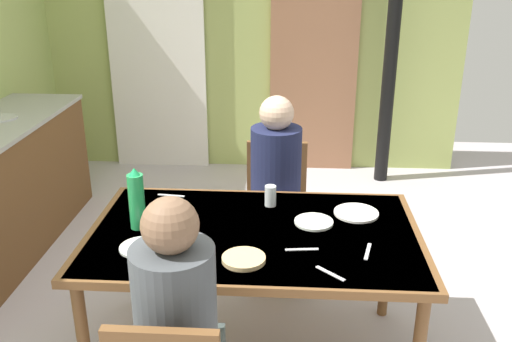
# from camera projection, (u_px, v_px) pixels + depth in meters

# --- Properties ---
(ground_plane) EXTENTS (7.02, 7.02, 0.00)m
(ground_plane) POSITION_uv_depth(u_px,v_px,m) (209.00, 332.00, 3.12)
(ground_plane) COLOR #B9B0B4
(wall_back) EXTENTS (4.01, 0.10, 2.69)m
(wall_back) POSITION_uv_depth(u_px,v_px,m) (246.00, 26.00, 5.14)
(wall_back) COLOR #A4B360
(wall_back) RESTS_ON ground_plane
(door_wooden) EXTENTS (0.80, 0.05, 2.00)m
(door_wooden) POSITION_uv_depth(u_px,v_px,m) (314.00, 66.00, 5.15)
(door_wooden) COLOR #986547
(door_wooden) RESTS_ON ground_plane
(stove_pipe_column) EXTENTS (0.12, 0.12, 2.69)m
(stove_pipe_column) POSITION_uv_depth(u_px,v_px,m) (393.00, 32.00, 4.74)
(stove_pipe_column) COLOR black
(stove_pipe_column) RESTS_ON ground_plane
(curtain_panel) EXTENTS (0.90, 0.03, 2.26)m
(curtain_panel) POSITION_uv_depth(u_px,v_px,m) (157.00, 50.00, 5.17)
(curtain_panel) COLOR white
(curtain_panel) RESTS_ON ground_plane
(dining_table) EXTENTS (1.58, 0.97, 0.73)m
(dining_table) POSITION_uv_depth(u_px,v_px,m) (254.00, 243.00, 2.69)
(dining_table) COLOR brown
(dining_table) RESTS_ON ground_plane
(chair_far_diner) EXTENTS (0.40, 0.40, 0.87)m
(chair_far_diner) POSITION_uv_depth(u_px,v_px,m) (276.00, 203.00, 3.53)
(chair_far_diner) COLOR brown
(chair_far_diner) RESTS_ON ground_plane
(person_near_diner) EXTENTS (0.30, 0.37, 0.77)m
(person_near_diner) POSITION_uv_depth(u_px,v_px,m) (176.00, 308.00, 2.01)
(person_near_diner) COLOR #43504D
(person_near_diner) RESTS_ON ground_plane
(person_far_diner) EXTENTS (0.30, 0.37, 0.77)m
(person_far_diner) POSITION_uv_depth(u_px,v_px,m) (276.00, 169.00, 3.30)
(person_far_diner) COLOR #272046
(person_far_diner) RESTS_ON ground_plane
(water_bottle_green_near) EXTENTS (0.07, 0.07, 0.28)m
(water_bottle_green_near) POSITION_uv_depth(u_px,v_px,m) (164.00, 244.00, 2.27)
(water_bottle_green_near) COLOR #3A8E67
(water_bottle_green_near) RESTS_ON dining_table
(water_bottle_green_far) EXTENTS (0.08, 0.08, 0.31)m
(water_bottle_green_far) POSITION_uv_depth(u_px,v_px,m) (137.00, 200.00, 2.65)
(water_bottle_green_far) COLOR green
(water_bottle_green_far) RESTS_ON dining_table
(dinner_plate_near_left) EXTENTS (0.23, 0.23, 0.01)m
(dinner_plate_near_left) POSITION_uv_depth(u_px,v_px,m) (356.00, 213.00, 2.84)
(dinner_plate_near_left) COLOR white
(dinner_plate_near_left) RESTS_ON dining_table
(dinner_plate_near_right) EXTENTS (0.19, 0.19, 0.01)m
(dinner_plate_near_right) POSITION_uv_depth(u_px,v_px,m) (141.00, 247.00, 2.51)
(dinner_plate_near_right) COLOR white
(dinner_plate_near_right) RESTS_ON dining_table
(dinner_plate_far_center) EXTENTS (0.19, 0.19, 0.01)m
(dinner_plate_far_center) POSITION_uv_depth(u_px,v_px,m) (314.00, 222.00, 2.74)
(dinner_plate_far_center) COLOR white
(dinner_plate_far_center) RESTS_ON dining_table
(drinking_glass_by_near_diner) EXTENTS (0.06, 0.06, 0.11)m
(drinking_glass_by_near_diner) POSITION_uv_depth(u_px,v_px,m) (270.00, 196.00, 2.92)
(drinking_glass_by_near_diner) COLOR silver
(drinking_glass_by_near_diner) RESTS_ON dining_table
(bread_plate_sliced) EXTENTS (0.19, 0.19, 0.02)m
(bread_plate_sliced) POSITION_uv_depth(u_px,v_px,m) (244.00, 259.00, 2.40)
(bread_plate_sliced) COLOR #DBB77A
(bread_plate_sliced) RESTS_ON dining_table
(cutlery_knife_near) EXTENTS (0.05, 0.15, 0.00)m
(cutlery_knife_near) POSITION_uv_depth(u_px,v_px,m) (368.00, 251.00, 2.48)
(cutlery_knife_near) COLOR silver
(cutlery_knife_near) RESTS_ON dining_table
(cutlery_fork_near) EXTENTS (0.15, 0.03, 0.00)m
(cutlery_fork_near) POSITION_uv_depth(u_px,v_px,m) (302.00, 249.00, 2.50)
(cutlery_fork_near) COLOR silver
(cutlery_fork_near) RESTS_ON dining_table
(cutlery_knife_far) EXTENTS (0.15, 0.03, 0.00)m
(cutlery_knife_far) POSITION_uv_depth(u_px,v_px,m) (171.00, 196.00, 3.05)
(cutlery_knife_far) COLOR silver
(cutlery_knife_far) RESTS_ON dining_table
(cutlery_fork_far) EXTENTS (0.12, 0.11, 0.00)m
(cutlery_fork_far) POSITION_uv_depth(u_px,v_px,m) (330.00, 273.00, 2.31)
(cutlery_fork_far) COLOR silver
(cutlery_fork_far) RESTS_ON dining_table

